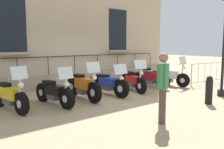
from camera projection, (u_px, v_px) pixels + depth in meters
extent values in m
plane|color=tan|center=(106.00, 94.00, 9.30)|extent=(60.00, 60.00, 0.00)
cube|color=gray|center=(74.00, 79.00, 11.06)|extent=(0.20, 12.22, 0.62)
cube|color=black|center=(118.00, 30.00, 12.50)|extent=(0.06, 1.15, 2.08)
cube|color=tan|center=(119.00, 51.00, 12.57)|extent=(0.24, 1.35, 0.10)
cube|color=black|center=(11.00, 25.00, 9.12)|extent=(0.06, 1.15, 2.08)
cube|color=tan|center=(13.00, 53.00, 9.19)|extent=(0.24, 1.35, 0.10)
cube|color=black|center=(74.00, 56.00, 10.89)|extent=(0.03, 10.27, 0.03)
cylinder|color=black|center=(17.00, 68.00, 9.32)|extent=(0.02, 0.02, 0.77)
cylinder|color=black|center=(48.00, 66.00, 10.13)|extent=(0.02, 0.02, 0.77)
cylinder|color=black|center=(75.00, 64.00, 10.94)|extent=(0.02, 0.02, 0.77)
cylinder|color=black|center=(97.00, 63.00, 11.75)|extent=(0.02, 0.02, 0.77)
cylinder|color=black|center=(117.00, 62.00, 12.55)|extent=(0.02, 0.02, 0.77)
cylinder|color=black|center=(135.00, 61.00, 13.36)|extent=(0.02, 0.02, 0.77)
cylinder|color=black|center=(150.00, 60.00, 14.17)|extent=(0.02, 0.02, 0.77)
cylinder|color=black|center=(21.00, 104.00, 6.51)|extent=(0.64, 0.24, 0.63)
cylinder|color=silver|center=(21.00, 104.00, 6.51)|extent=(0.24, 0.19, 0.22)
cube|color=gold|center=(10.00, 93.00, 6.89)|extent=(0.85, 0.38, 0.34)
cube|color=#4C4C51|center=(9.00, 101.00, 6.99)|extent=(0.52, 0.28, 0.22)
cube|color=black|center=(4.00, 84.00, 7.09)|extent=(0.49, 0.29, 0.10)
cylinder|color=silver|center=(20.00, 91.00, 6.50)|extent=(0.17, 0.09, 0.70)
cylinder|color=silver|center=(18.00, 78.00, 6.49)|extent=(0.12, 0.54, 0.04)
sphere|color=white|center=(21.00, 85.00, 6.43)|extent=(0.16, 0.16, 0.16)
cylinder|color=silver|center=(11.00, 103.00, 7.20)|extent=(0.74, 0.20, 0.08)
cube|color=silver|center=(19.00, 73.00, 6.43)|extent=(0.19, 0.46, 0.36)
cylinder|color=black|center=(67.00, 99.00, 7.12)|extent=(0.64, 0.22, 0.62)
cylinder|color=silver|center=(67.00, 99.00, 7.12)|extent=(0.24, 0.19, 0.22)
cylinder|color=black|center=(43.00, 92.00, 8.06)|extent=(0.64, 0.22, 0.62)
cylinder|color=silver|center=(43.00, 92.00, 8.06)|extent=(0.24, 0.19, 0.22)
cube|color=black|center=(55.00, 90.00, 7.53)|extent=(0.82, 0.37, 0.29)
cube|color=#4C4C51|center=(53.00, 96.00, 7.63)|extent=(0.50, 0.28, 0.22)
cube|color=black|center=(49.00, 82.00, 7.73)|extent=(0.47, 0.30, 0.10)
cylinder|color=silver|center=(66.00, 88.00, 7.12)|extent=(0.17, 0.08, 0.62)
cylinder|color=silver|center=(64.00, 78.00, 7.11)|extent=(0.11, 0.61, 0.04)
sphere|color=white|center=(67.00, 84.00, 7.05)|extent=(0.16, 0.16, 0.16)
cylinder|color=silver|center=(55.00, 98.00, 7.85)|extent=(0.71, 0.16, 0.08)
cube|color=silver|center=(65.00, 73.00, 7.05)|extent=(0.18, 0.51, 0.36)
cylinder|color=black|center=(94.00, 93.00, 7.83)|extent=(0.70, 0.14, 0.70)
cylinder|color=silver|center=(94.00, 93.00, 7.83)|extent=(0.25, 0.15, 0.25)
cylinder|color=black|center=(73.00, 87.00, 8.93)|extent=(0.70, 0.14, 0.70)
cylinder|color=silver|center=(73.00, 87.00, 8.93)|extent=(0.25, 0.15, 0.25)
cube|color=orange|center=(83.00, 83.00, 8.31)|extent=(0.79, 0.29, 0.36)
cube|color=#4C4C51|center=(82.00, 90.00, 8.42)|extent=(0.47, 0.23, 0.25)
cube|color=black|center=(79.00, 76.00, 8.53)|extent=(0.44, 0.26, 0.10)
cylinder|color=silver|center=(93.00, 82.00, 7.82)|extent=(0.16, 0.06, 0.68)
cylinder|color=silver|center=(92.00, 72.00, 7.82)|extent=(0.05, 0.61, 0.04)
sphere|color=white|center=(94.00, 78.00, 7.75)|extent=(0.16, 0.16, 0.16)
cylinder|color=silver|center=(84.00, 92.00, 8.64)|extent=(0.71, 0.09, 0.08)
cube|color=silver|center=(93.00, 67.00, 7.75)|extent=(0.13, 0.50, 0.36)
cylinder|color=black|center=(121.00, 89.00, 8.54)|extent=(0.70, 0.16, 0.69)
cylinder|color=silver|center=(121.00, 89.00, 8.54)|extent=(0.25, 0.15, 0.24)
cylinder|color=black|center=(96.00, 84.00, 9.57)|extent=(0.70, 0.16, 0.69)
cylinder|color=silver|center=(96.00, 84.00, 9.57)|extent=(0.25, 0.15, 0.24)
cube|color=#1E389E|center=(109.00, 81.00, 9.00)|extent=(0.81, 0.39, 0.30)
cube|color=#4C4C51|center=(107.00, 87.00, 9.10)|extent=(0.49, 0.30, 0.24)
cube|color=black|center=(103.00, 76.00, 9.21)|extent=(0.46, 0.33, 0.10)
cylinder|color=silver|center=(120.00, 81.00, 8.54)|extent=(0.16, 0.07, 0.56)
cylinder|color=silver|center=(119.00, 73.00, 8.54)|extent=(0.08, 0.75, 0.04)
sphere|color=white|center=(122.00, 79.00, 8.48)|extent=(0.16, 0.16, 0.16)
cylinder|color=silver|center=(108.00, 89.00, 9.34)|extent=(0.71, 0.13, 0.08)
cube|color=silver|center=(120.00, 69.00, 8.48)|extent=(0.16, 0.62, 0.36)
cylinder|color=black|center=(141.00, 86.00, 9.27)|extent=(0.65, 0.27, 0.63)
cylinder|color=silver|center=(141.00, 86.00, 9.27)|extent=(0.25, 0.20, 0.22)
cylinder|color=black|center=(125.00, 81.00, 10.39)|extent=(0.65, 0.27, 0.63)
cylinder|color=silver|center=(125.00, 81.00, 10.39)|extent=(0.25, 0.20, 0.22)
cube|color=red|center=(133.00, 79.00, 9.76)|extent=(0.85, 0.46, 0.28)
cube|color=#4C4C51|center=(132.00, 84.00, 9.88)|extent=(0.52, 0.33, 0.22)
cube|color=black|center=(129.00, 73.00, 10.03)|extent=(0.50, 0.36, 0.10)
cylinder|color=silver|center=(140.00, 77.00, 9.27)|extent=(0.17, 0.09, 0.69)
cylinder|color=silver|center=(140.00, 68.00, 9.27)|extent=(0.18, 0.63, 0.04)
sphere|color=white|center=(141.00, 73.00, 9.19)|extent=(0.16, 0.16, 0.16)
cylinder|color=silver|center=(133.00, 86.00, 10.10)|extent=(0.72, 0.24, 0.08)
cube|color=silver|center=(141.00, 64.00, 9.20)|extent=(0.24, 0.54, 0.36)
cylinder|color=black|center=(163.00, 82.00, 10.20)|extent=(0.65, 0.20, 0.64)
cylinder|color=silver|center=(163.00, 82.00, 10.20)|extent=(0.24, 0.18, 0.22)
cylinder|color=black|center=(138.00, 79.00, 11.10)|extent=(0.65, 0.20, 0.64)
cylinder|color=silver|center=(138.00, 79.00, 11.10)|extent=(0.24, 0.18, 0.22)
cube|color=maroon|center=(151.00, 76.00, 10.59)|extent=(0.83, 0.38, 0.35)
cube|color=#4C4C51|center=(149.00, 81.00, 10.69)|extent=(0.51, 0.28, 0.22)
cube|color=black|center=(145.00, 69.00, 10.78)|extent=(0.48, 0.31, 0.10)
cylinder|color=silver|center=(162.00, 73.00, 10.18)|extent=(0.17, 0.08, 0.77)
cylinder|color=silver|center=(161.00, 64.00, 10.17)|extent=(0.11, 0.64, 0.04)
sphere|color=white|center=(164.00, 69.00, 10.11)|extent=(0.16, 0.16, 0.16)
cylinder|color=silver|center=(148.00, 83.00, 10.92)|extent=(0.73, 0.16, 0.08)
cube|color=silver|center=(163.00, 61.00, 10.11)|extent=(0.18, 0.54, 0.36)
cylinder|color=black|center=(183.00, 80.00, 10.72)|extent=(0.64, 0.19, 0.63)
cylinder|color=silver|center=(183.00, 80.00, 10.72)|extent=(0.23, 0.15, 0.22)
cylinder|color=black|center=(154.00, 77.00, 11.72)|extent=(0.64, 0.19, 0.63)
cylinder|color=silver|center=(154.00, 77.00, 11.72)|extent=(0.23, 0.15, 0.22)
cube|color=silver|center=(169.00, 74.00, 11.16)|extent=(0.89, 0.42, 0.35)
cube|color=#4C4C51|center=(167.00, 79.00, 11.26)|extent=(0.54, 0.32, 0.22)
cube|color=black|center=(163.00, 68.00, 11.36)|extent=(0.51, 0.34, 0.10)
cylinder|color=silver|center=(182.00, 72.00, 10.70)|extent=(0.17, 0.08, 0.75)
cylinder|color=silver|center=(181.00, 64.00, 10.69)|extent=(0.13, 0.68, 0.04)
sphere|color=white|center=(184.00, 68.00, 10.63)|extent=(0.16, 0.16, 0.16)
cylinder|color=silver|center=(166.00, 81.00, 11.50)|extent=(0.78, 0.18, 0.08)
cube|color=silver|center=(183.00, 60.00, 10.63)|extent=(0.20, 0.57, 0.36)
cylinder|color=black|center=(221.00, 93.00, 8.91)|extent=(0.28, 0.28, 0.24)
cylinder|color=black|center=(224.00, 47.00, 8.70)|extent=(0.10, 0.10, 3.60)
cylinder|color=black|center=(224.00, 0.00, 8.38)|extent=(0.04, 0.35, 0.04)
cylinder|color=#B7B7BF|center=(191.00, 75.00, 10.88)|extent=(0.05, 0.05, 1.05)
cylinder|color=#B7B7BF|center=(222.00, 72.00, 12.23)|extent=(0.05, 0.05, 1.05)
cylinder|color=#B7B7BF|center=(208.00, 63.00, 11.50)|extent=(0.27, 2.43, 0.04)
cylinder|color=#B7B7BF|center=(207.00, 81.00, 11.60)|extent=(0.27, 2.43, 0.04)
cylinder|color=#B7B7BF|center=(198.00, 73.00, 11.14)|extent=(0.02, 0.02, 0.87)
cylinder|color=#B7B7BF|center=(205.00, 72.00, 11.41)|extent=(0.02, 0.02, 0.87)
cylinder|color=#B7B7BF|center=(211.00, 71.00, 11.68)|extent=(0.02, 0.02, 0.87)
cylinder|color=#B7B7BF|center=(217.00, 71.00, 11.95)|extent=(0.02, 0.02, 0.87)
cylinder|color=black|center=(209.00, 92.00, 7.71)|extent=(0.23, 0.23, 0.77)
sphere|color=black|center=(210.00, 79.00, 7.66)|extent=(0.20, 0.20, 0.20)
cylinder|color=#47382D|center=(163.00, 105.00, 5.92)|extent=(0.14, 0.14, 0.85)
cylinder|color=#47382D|center=(162.00, 107.00, 5.78)|extent=(0.14, 0.14, 0.85)
cube|color=#337247|center=(163.00, 76.00, 5.76)|extent=(0.36, 0.42, 0.60)
sphere|color=#8C664C|center=(164.00, 58.00, 5.70)|extent=(0.23, 0.23, 0.23)
cylinder|color=#337247|center=(165.00, 74.00, 5.95)|extent=(0.09, 0.09, 0.57)
cylinder|color=#337247|center=(161.00, 76.00, 5.56)|extent=(0.09, 0.09, 0.57)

